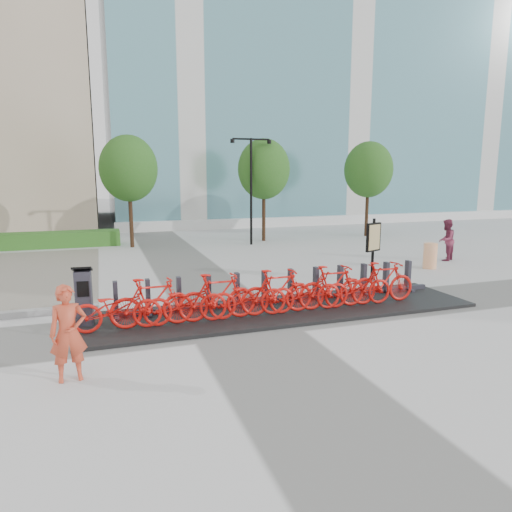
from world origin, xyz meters
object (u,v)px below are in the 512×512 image
object	(u,v)px
kiosk	(84,297)
map_sign	(373,240)
worker_red	(68,333)
pedestrian	(446,240)
construction_barrel	(430,256)
bike_0	(117,308)

from	to	relation	value
kiosk	map_sign	size ratio (longest dim) A/B	0.67
worker_red	pedestrian	distance (m)	14.89
pedestrian	map_sign	bearing A→B (deg)	-6.96
worker_red	construction_barrel	world-z (taller)	worker_red
worker_red	pedestrian	size ratio (longest dim) A/B	0.98
map_sign	kiosk	bearing A→B (deg)	170.92
bike_0	map_sign	world-z (taller)	map_sign
kiosk	map_sign	bearing A→B (deg)	18.02
kiosk	worker_red	xyz separation A→B (m)	(-0.16, -2.65, 0.08)
bike_0	map_sign	bearing A→B (deg)	-72.04
bike_0	worker_red	bearing A→B (deg)	158.24
map_sign	bike_0	bearing A→B (deg)	176.03
pedestrian	map_sign	distance (m)	5.14
kiosk	worker_red	world-z (taller)	worker_red
pedestrian	kiosk	bearing A→B (deg)	-14.01
map_sign	construction_barrel	bearing A→B (deg)	-3.55
construction_barrel	kiosk	bearing A→B (deg)	-165.66
bike_0	pedestrian	xyz separation A→B (m)	(12.50, 4.62, 0.25)
construction_barrel	pedestrian	bearing A→B (deg)	33.49
bike_0	kiosk	size ratio (longest dim) A/B	1.40
bike_0	worker_red	size ratio (longest dim) A/B	1.16
pedestrian	construction_barrel	xyz separation A→B (m)	(-1.62, -1.07, -0.35)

